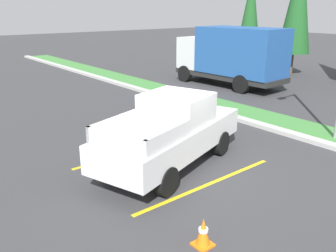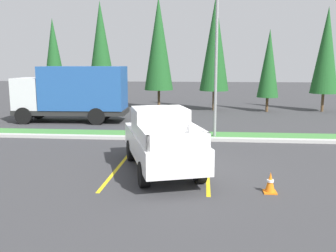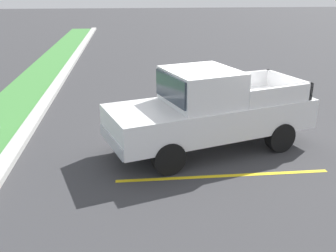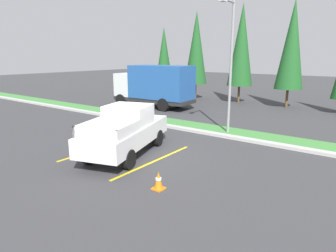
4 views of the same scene
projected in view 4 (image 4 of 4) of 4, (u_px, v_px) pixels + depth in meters
ground_plane at (131, 155)px, 12.63m from camera, size 120.00×120.00×0.00m
parking_line_near at (103, 147)px, 13.69m from camera, size 0.12×4.80×0.01m
parking_line_far at (154, 161)px, 11.89m from camera, size 0.12×4.80×0.01m
curb_strip at (193, 130)px, 16.51m from camera, size 56.00×0.40×0.15m
grass_median at (203, 127)px, 17.38m from camera, size 56.00×1.80×0.06m
pickup_truck_main at (126, 130)px, 12.60m from camera, size 3.40×5.55×2.10m
cargo_truck_distant at (155, 85)px, 23.96m from camera, size 6.88×2.71×3.40m
street_light at (230, 59)px, 15.21m from camera, size 0.24×1.49×6.84m
cypress_tree_leftmost at (164, 56)px, 30.24m from camera, size 1.82×1.82×7.00m
cypress_tree_left_inner at (196, 48)px, 28.14m from camera, size 2.14×2.14×8.25m
cypress_tree_center at (241, 45)px, 25.71m from camera, size 2.23×2.23×8.56m
cypress_tree_right_inner at (292, 45)px, 23.12m from camera, size 2.20×2.20×8.47m
traffic_cone at (158, 181)px, 9.35m from camera, size 0.36×0.36×0.60m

